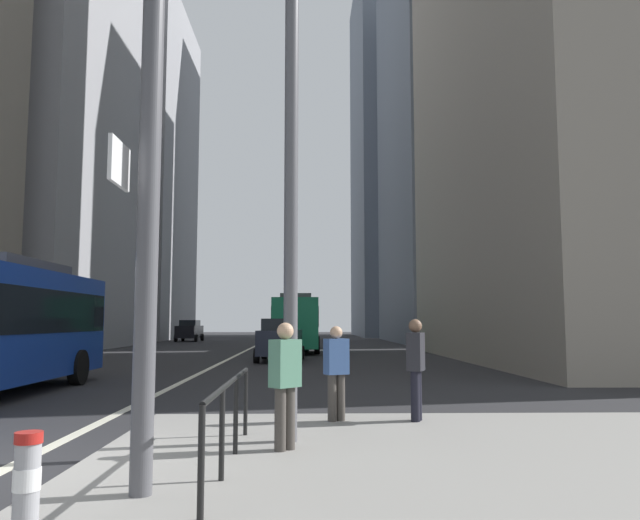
# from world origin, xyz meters

# --- Properties ---
(ground_plane) EXTENTS (160.00, 160.00, 0.00)m
(ground_plane) POSITION_xyz_m (0.00, 20.00, 0.00)
(ground_plane) COLOR #28282B
(median_island) EXTENTS (9.00, 10.00, 0.15)m
(median_island) POSITION_xyz_m (5.50, -1.00, 0.07)
(median_island) COLOR gray
(median_island) RESTS_ON ground
(lane_centre_line) EXTENTS (0.20, 80.00, 0.01)m
(lane_centre_line) POSITION_xyz_m (0.00, 30.00, 0.01)
(lane_centre_line) COLOR beige
(lane_centre_line) RESTS_ON ground
(office_tower_left_mid) EXTENTS (13.30, 22.00, 32.18)m
(office_tower_left_mid) POSITION_xyz_m (-16.00, 35.72, 16.09)
(office_tower_left_mid) COLOR #9E9EA3
(office_tower_left_mid) RESTS_ON ground
(office_tower_left_far) EXTENTS (12.96, 18.31, 35.72)m
(office_tower_left_far) POSITION_xyz_m (-16.00, 58.53, 17.86)
(office_tower_left_far) COLOR #9E9EA3
(office_tower_left_far) RESTS_ON ground
(office_tower_right_mid) EXTENTS (11.09, 20.93, 37.11)m
(office_tower_right_mid) POSITION_xyz_m (17.00, 47.10, 18.55)
(office_tower_right_mid) COLOR slate
(office_tower_right_mid) RESTS_ON ground
(office_tower_right_far) EXTENTS (13.48, 20.31, 46.77)m
(office_tower_right_far) POSITION_xyz_m (17.00, 70.78, 23.38)
(office_tower_right_far) COLOR slate
(office_tower_right_far) RESTS_ON ground
(city_bus_red_receding) EXTENTS (2.74, 11.20, 3.40)m
(city_bus_red_receding) POSITION_xyz_m (3.16, 30.90, 1.84)
(city_bus_red_receding) COLOR #198456
(city_bus_red_receding) RESTS_ON ground
(city_bus_red_distant) EXTENTS (2.81, 10.73, 3.40)m
(city_bus_red_distant) POSITION_xyz_m (2.26, 54.39, 1.84)
(city_bus_red_distant) COLOR #198456
(city_bus_red_distant) RESTS_ON ground
(car_oncoming_mid) EXTENTS (2.10, 4.57, 1.94)m
(car_oncoming_mid) POSITION_xyz_m (-7.03, 50.48, 0.99)
(car_oncoming_mid) COLOR black
(car_oncoming_mid) RESTS_ON ground
(car_receding_near) EXTENTS (2.11, 4.45, 1.94)m
(car_receding_near) POSITION_xyz_m (2.07, 44.46, 0.99)
(car_receding_near) COLOR gold
(car_receding_near) RESTS_ON ground
(car_receding_far) EXTENTS (2.21, 4.47, 1.94)m
(car_receding_far) POSITION_xyz_m (2.55, 21.24, 0.99)
(car_receding_far) COLOR #232838
(car_receding_far) RESTS_ON ground
(street_lamp_post) EXTENTS (5.50, 0.32, 8.00)m
(street_lamp_post) POSITION_xyz_m (3.47, 1.40, 5.28)
(street_lamp_post) COLOR #56565B
(street_lamp_post) RESTS_ON median_island
(bollard_left) EXTENTS (0.20, 0.20, 0.87)m
(bollard_left) POSITION_xyz_m (1.69, -2.81, 0.63)
(bollard_left) COLOR #99999E
(bollard_left) RESTS_ON median_island
(pedestrian_railing) EXTENTS (0.06, 3.98, 0.98)m
(pedestrian_railing) POSITION_xyz_m (2.80, -0.06, 0.87)
(pedestrian_railing) COLOR black
(pedestrian_railing) RESTS_ON median_island
(pedestrian_waiting) EXTENTS (0.44, 0.44, 1.65)m
(pedestrian_waiting) POSITION_xyz_m (3.42, 0.81, 1.06)
(pedestrian_waiting) COLOR #423D38
(pedestrian_waiting) RESTS_ON median_island
(pedestrian_walking) EXTENTS (0.37, 0.44, 1.70)m
(pedestrian_walking) POSITION_xyz_m (5.55, 3.13, 1.09)
(pedestrian_walking) COLOR black
(pedestrian_walking) RESTS_ON median_island
(pedestrian_far) EXTENTS (0.44, 0.37, 1.58)m
(pedestrian_far) POSITION_xyz_m (4.21, 3.15, 1.02)
(pedestrian_far) COLOR #423D38
(pedestrian_far) RESTS_ON median_island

